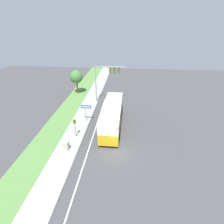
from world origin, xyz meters
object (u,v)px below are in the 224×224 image
Objects in this scene: street_sign at (86,110)px; bus at (112,115)px; pedestrian_signal at (75,125)px; utility_cabinet at (66,146)px; signal_gantry at (105,76)px.

bus is at bearing -10.09° from street_sign.
bus reaches higher than pedestrian_signal.
bus is 9.66× the size of utility_cabinet.
bus is 4.02× the size of pedestrian_signal.
signal_gantry is at bearing 78.41° from utility_cabinet.
signal_gantry reaches higher than pedestrian_signal.
street_sign is 7.01m from utility_cabinet.
utility_cabinet is (-4.89, -6.10, -1.18)m from bus.
utility_cabinet is (-0.90, -6.81, -1.39)m from street_sign.
bus reaches higher than utility_cabinet.
bus is 5.62m from pedestrian_signal.
pedestrian_signal is at bearing -143.47° from bus.
pedestrian_signal is at bearing 82.26° from utility_cabinet.
pedestrian_signal is 2.40× the size of utility_cabinet.
bus is 7.91m from utility_cabinet.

